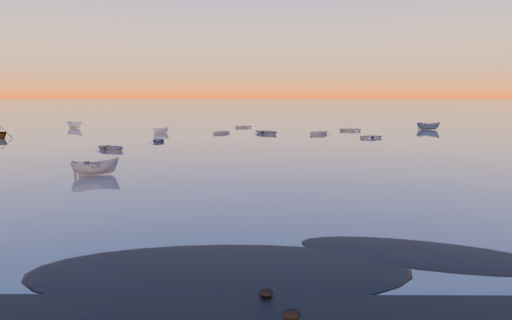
# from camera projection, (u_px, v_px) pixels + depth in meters

# --- Properties ---
(ground) EXTENTS (600.00, 600.00, 0.00)m
(ground) POSITION_uv_depth(u_px,v_px,m) (252.00, 122.00, 120.98)
(ground) COLOR #6E625C
(ground) RESTS_ON ground
(mud_lobes) EXTENTS (140.00, 6.00, 0.07)m
(mud_lobes) POSITION_uv_depth(u_px,v_px,m) (218.00, 276.00, 20.98)
(mud_lobes) COLOR black
(mud_lobes) RESTS_ON ground
(moored_fleet) EXTENTS (124.00, 58.00, 1.20)m
(moored_fleet) POSITION_uv_depth(u_px,v_px,m) (248.00, 142.00, 74.44)
(moored_fleet) COLOR silver
(moored_fleet) RESTS_ON ground
(boat_near_left) EXTENTS (4.19, 4.65, 1.11)m
(boat_near_left) POSITION_uv_depth(u_px,v_px,m) (112.00, 150.00, 64.80)
(boat_near_left) COLOR slate
(boat_near_left) RESTS_ON ground
(boat_near_center) EXTENTS (3.42, 4.73, 1.51)m
(boat_near_center) POSITION_uv_depth(u_px,v_px,m) (96.00, 175.00, 45.82)
(boat_near_center) COLOR slate
(boat_near_center) RESTS_ON ground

